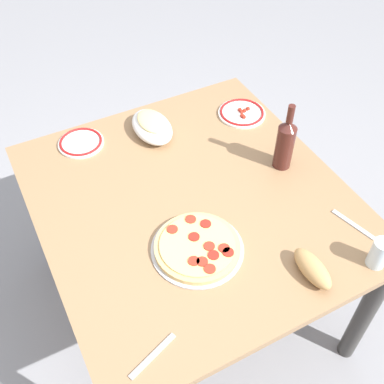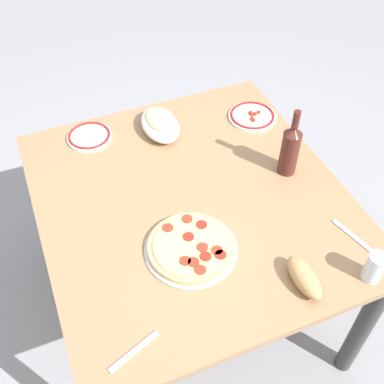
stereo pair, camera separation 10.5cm
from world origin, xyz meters
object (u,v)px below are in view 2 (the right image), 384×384
(pepperoni_pizza, at_px, (191,247))
(bread_loaf, at_px, (304,277))
(dining_table, at_px, (192,217))
(side_plate_far, at_px, (252,116))
(side_plate_near, at_px, (89,136))
(baked_pasta_dish, at_px, (160,124))
(wine_bottle, at_px, (290,149))
(water_glass, at_px, (375,267))

(pepperoni_pizza, distance_m, bread_loaf, 0.37)
(dining_table, distance_m, pepperoni_pizza, 0.27)
(side_plate_far, bearing_deg, side_plate_near, 78.74)
(baked_pasta_dish, bearing_deg, side_plate_near, 75.67)
(wine_bottle, relative_size, water_glass, 2.61)
(pepperoni_pizza, xyz_separation_m, side_plate_far, (0.55, -0.51, -0.01))
(wine_bottle, height_order, water_glass, wine_bottle)
(side_plate_far, bearing_deg, bread_loaf, 163.42)
(wine_bottle, distance_m, side_plate_far, 0.36)
(dining_table, height_order, side_plate_far, side_plate_far)
(side_plate_near, bearing_deg, pepperoni_pizza, -165.96)
(baked_pasta_dish, height_order, wine_bottle, wine_bottle)
(baked_pasta_dish, bearing_deg, wine_bottle, -137.90)
(baked_pasta_dish, distance_m, side_plate_near, 0.30)
(water_glass, height_order, side_plate_near, water_glass)
(dining_table, bearing_deg, water_glass, -143.49)
(dining_table, height_order, bread_loaf, bread_loaf)
(side_plate_far, distance_m, bread_loaf, 0.84)
(pepperoni_pizza, height_order, bread_loaf, bread_loaf)
(baked_pasta_dish, relative_size, water_glass, 2.22)
(dining_table, height_order, water_glass, water_glass)
(water_glass, relative_size, side_plate_near, 0.58)
(water_glass, xyz_separation_m, side_plate_near, (1.00, 0.66, -0.05))
(pepperoni_pizza, bearing_deg, water_glass, -122.90)
(dining_table, relative_size, baked_pasta_dish, 4.96)
(baked_pasta_dish, bearing_deg, water_glass, -158.31)
(side_plate_far, bearing_deg, wine_bottle, 174.71)
(side_plate_near, distance_m, bread_loaf, 1.04)
(side_plate_near, bearing_deg, baked_pasta_dish, -104.33)
(pepperoni_pizza, height_order, baked_pasta_dish, baked_pasta_dish)
(wine_bottle, xyz_separation_m, water_glass, (-0.52, -0.00, -0.06))
(dining_table, xyz_separation_m, baked_pasta_dish, (0.40, -0.02, 0.15))
(baked_pasta_dish, xyz_separation_m, side_plate_near, (0.07, 0.29, -0.03))
(water_glass, bearing_deg, side_plate_far, -1.99)
(wine_bottle, distance_m, side_plate_near, 0.82)
(pepperoni_pizza, xyz_separation_m, bread_loaf, (-0.25, -0.27, 0.02))
(water_glass, relative_size, bread_loaf, 0.65)
(baked_pasta_dish, height_order, side_plate_far, baked_pasta_dish)
(dining_table, bearing_deg, pepperoni_pizza, 156.89)
(bread_loaf, bearing_deg, side_plate_near, 25.41)
(water_glass, distance_m, side_plate_near, 1.20)
(pepperoni_pizza, xyz_separation_m, baked_pasta_dish, (0.62, -0.11, 0.03))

